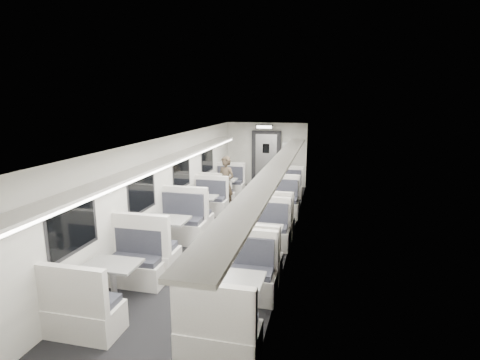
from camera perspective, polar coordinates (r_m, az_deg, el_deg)
The scene contains 19 objects.
room at distance 8.46m, azimuth -2.50°, elevation -1.90°, with size 3.24×12.24×2.64m.
booth_left_a at distance 12.21m, azimuth -2.53°, elevation -1.47°, with size 1.02×2.07×1.10m.
booth_left_b at distance 10.19m, azimuth -5.88°, elevation -4.36°, with size 1.00×2.03×1.09m.
booth_left_c at distance 8.14m, azimuth -11.24°, elevation -8.48°, with size 1.16×2.36×1.26m.
booth_left_d at distance 6.54m, azimuth -18.69°, elevation -14.74°, with size 1.03×2.08×1.11m.
booth_right_a at distance 12.03m, azimuth 6.94°, elevation -1.86°, with size 0.96×1.95×1.04m.
booth_right_b at distance 9.86m, azimuth 5.47°, elevation -4.75°, with size 1.09×2.20×1.18m.
booth_right_c at distance 7.75m, azimuth 3.15°, elevation -9.68°, with size 1.03×2.10×1.12m.
booth_right_d at distance 5.78m, azimuth -0.96°, elevation -17.80°, with size 1.05×2.13×1.14m.
passenger at distance 11.10m, azimuth -2.20°, elevation -0.52°, with size 0.59×0.39×1.62m, color black.
window_a at distance 12.05m, azimuth -4.96°, elevation 3.07°, with size 0.02×1.18×0.84m, color black.
window_b at distance 10.01m, azimuth -8.86°, elevation 1.07°, with size 0.02×1.18×0.84m, color black.
window_c at distance 8.07m, azimuth -14.69°, elevation -1.92°, with size 0.02×1.18×0.84m, color black.
window_d at distance 6.29m, azimuth -24.06°, elevation -6.64°, with size 0.02×1.18×0.84m, color black.
luggage_rack_left at distance 8.46m, azimuth -11.24°, elevation 2.82°, with size 0.46×10.40×0.09m.
luggage_rack_right at distance 7.78m, azimuth 5.72°, elevation 2.18°, with size 0.46×10.40×0.09m.
vestibule_door at distance 14.18m, azimuth 4.00°, elevation 3.22°, with size 1.10×0.13×2.10m.
exit_sign at distance 13.56m, azimuth 3.74°, elevation 8.08°, with size 0.62×0.12×0.16m.
wall_notice at distance 14.01m, azimuth 7.06°, elevation 4.94°, with size 0.32×0.02×0.40m, color white.
Camera 1 is at (2.23, -7.89, 3.28)m, focal length 28.00 mm.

